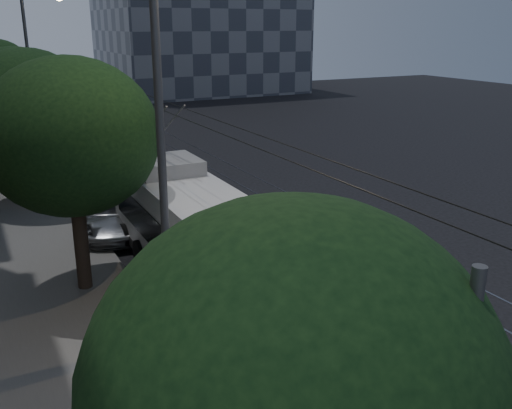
{
  "coord_description": "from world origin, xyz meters",
  "views": [
    {
      "loc": [
        -9.22,
        -13.23,
        8.06
      ],
      "look_at": [
        -0.42,
        3.81,
        1.97
      ],
      "focal_mm": 40.0,
      "sensor_mm": 36.0,
      "label": 1
    }
  ],
  "objects": [
    {
      "name": "car_white_b",
      "position": [
        -3.73,
        23.96,
        0.72
      ],
      "size": [
        2.2,
        5.03,
        1.44
      ],
      "primitive_type": "imported",
      "rotation": [
        0.0,
        0.0,
        0.04
      ],
      "color": "silver",
      "rests_on": "ground"
    },
    {
      "name": "car_white_c",
      "position": [
        -4.3,
        26.24,
        0.79
      ],
      "size": [
        3.32,
        5.07,
        1.58
      ],
      "primitive_type": "imported",
      "rotation": [
        0.0,
        0.0,
        0.38
      ],
      "color": "#B0B1B5",
      "rests_on": "ground"
    },
    {
      "name": "tree_4",
      "position": [
        -6.62,
        25.53,
        3.98
      ],
      "size": [
        4.6,
        4.6,
        6.07
      ],
      "color": "black",
      "rests_on": "ground"
    },
    {
      "name": "pickup_silver",
      "position": [
        -4.3,
        8.76,
        0.75
      ],
      "size": [
        3.78,
        5.83,
        1.49
      ],
      "primitive_type": "imported",
      "rotation": [
        0.0,
        0.0,
        -0.26
      ],
      "color": "#9A9DA2",
      "rests_on": "ground"
    },
    {
      "name": "streetlamp_far",
      "position": [
        -4.79,
        24.39,
        6.08
      ],
      "size": [
        2.44,
        0.44,
        10.1
      ],
      "color": "#505053",
      "rests_on": "ground"
    },
    {
      "name": "tree_0",
      "position": [
        -6.5,
        -8.81,
        4.4
      ],
      "size": [
        4.5,
        4.5,
        6.45
      ],
      "color": "black",
      "rests_on": "ground"
    },
    {
      "name": "tree_2",
      "position": [
        -6.55,
        14.0,
        4.53
      ],
      "size": [
        5.74,
        5.74,
        7.12
      ],
      "color": "black",
      "rests_on": "ground"
    },
    {
      "name": "overhead_wires",
      "position": [
        -4.97,
        20.0,
        3.47
      ],
      "size": [
        2.23,
        90.0,
        6.0
      ],
      "color": "black",
      "rests_on": "ground"
    },
    {
      "name": "car_white_a",
      "position": [
        -3.46,
        18.27,
        0.7
      ],
      "size": [
        2.65,
        4.42,
        1.41
      ],
      "primitive_type": "imported",
      "rotation": [
        0.0,
        0.0,
        -0.26
      ],
      "color": "silver",
      "rests_on": "ground"
    },
    {
      "name": "car_white_d",
      "position": [
        -4.19,
        35.0,
        0.7
      ],
      "size": [
        2.35,
        4.33,
        1.4
      ],
      "primitive_type": "imported",
      "rotation": [
        0.0,
        0.0,
        0.18
      ],
      "color": "silver",
      "rests_on": "ground"
    },
    {
      "name": "sidewalk",
      "position": [
        -7.5,
        20.0,
        0.07
      ],
      "size": [
        5.0,
        90.0,
        0.15
      ],
      "primitive_type": "cube",
      "color": "slate",
      "rests_on": "ground"
    },
    {
      "name": "ground",
      "position": [
        0.0,
        0.0,
        0.0
      ],
      "size": [
        120.0,
        120.0,
        0.0
      ],
      "primitive_type": "plane",
      "color": "black",
      "rests_on": "ground"
    },
    {
      "name": "trolleybus",
      "position": [
        -3.19,
        2.35,
        1.69
      ],
      "size": [
        2.71,
        12.31,
        5.63
      ],
      "rotation": [
        0.0,
        0.0,
        -0.01
      ],
      "color": "silver",
      "rests_on": "ground"
    },
    {
      "name": "tree_3",
      "position": [
        -6.5,
        19.59,
        4.63
      ],
      "size": [
        5.21,
        5.21,
        6.98
      ],
      "color": "black",
      "rests_on": "ground"
    },
    {
      "name": "tram_rails",
      "position": [
        2.5,
        20.0,
        0.01
      ],
      "size": [
        4.52,
        90.0,
        0.02
      ],
      "color": "gray",
      "rests_on": "ground"
    },
    {
      "name": "streetlamp_near",
      "position": [
        -4.77,
        -0.63,
        6.8
      ],
      "size": [
        2.72,
        0.44,
        11.42
      ],
      "color": "#505053",
      "rests_on": "ground"
    },
    {
      "name": "tree_1",
      "position": [
        -6.5,
        3.78,
        4.92
      ],
      "size": [
        5.16,
        5.16,
        7.26
      ],
      "color": "black",
      "rests_on": "ground"
    }
  ]
}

